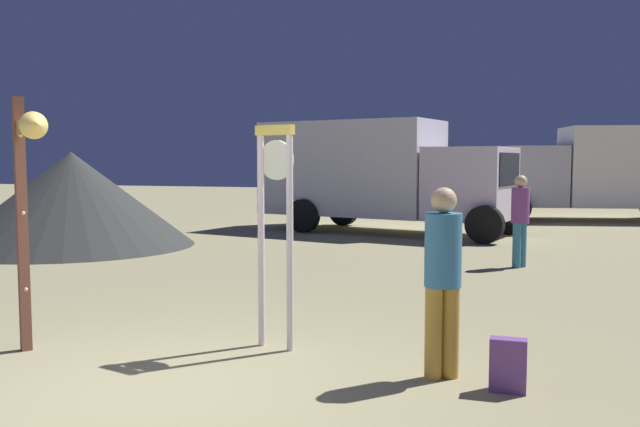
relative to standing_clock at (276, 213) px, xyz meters
name	(u,v)px	position (x,y,z in m)	size (l,w,h in m)	color
ground_plane	(148,394)	(-0.52, -1.60, -1.40)	(80.00, 80.00, 0.00)	#9A9167
standing_clock	(276,213)	(0.00, 0.00, 0.00)	(0.45, 0.20, 2.29)	white
arrow_sign	(27,185)	(-2.17, -1.04, 0.30)	(0.88, 0.74, 2.57)	brown
person_near_clock	(443,272)	(1.76, -0.45, -0.45)	(0.33, 0.33, 1.70)	gold
backpack	(508,366)	(2.33, -0.64, -1.18)	(0.30, 0.18, 0.45)	#74448D
person_distant	(520,216)	(2.32, 6.19, -0.47)	(0.32, 0.32, 1.67)	teal
box_truck_near	(375,172)	(-1.54, 11.37, 0.22)	(7.33, 3.88, 3.00)	silver
box_truck_far	(616,170)	(5.12, 17.15, 0.24)	(7.23, 3.59, 3.03)	white
dome_tent	(72,199)	(-7.39, 6.28, -0.33)	(5.44, 5.44, 2.14)	#323431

